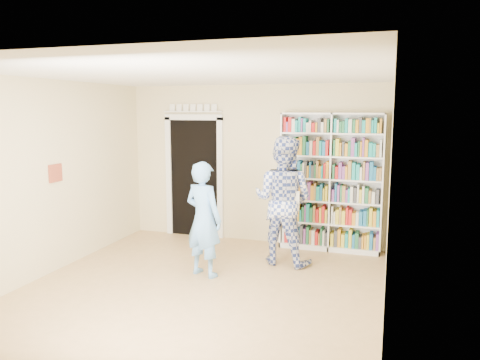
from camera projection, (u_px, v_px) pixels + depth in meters
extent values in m
plane|color=#A78351|center=(198.00, 292.00, 5.91)|extent=(5.00, 5.00, 0.00)
plane|color=white|center=(194.00, 74.00, 5.51)|extent=(5.00, 5.00, 0.00)
plane|color=beige|center=(253.00, 164.00, 8.06)|extent=(4.50, 0.00, 4.50)
plane|color=beige|center=(45.00, 179.00, 6.40)|extent=(0.00, 5.00, 5.00)
plane|color=beige|center=(389.00, 197.00, 5.03)|extent=(0.00, 5.00, 5.00)
cube|color=white|center=(331.00, 183.00, 7.54)|extent=(1.63, 0.30, 2.24)
cube|color=white|center=(331.00, 183.00, 7.54)|extent=(0.03, 0.30, 2.24)
cube|color=black|center=(195.00, 179.00, 8.43)|extent=(0.90, 0.03, 2.10)
cube|color=silver|center=(169.00, 177.00, 8.57)|extent=(0.10, 0.06, 2.20)
cube|color=silver|center=(220.00, 180.00, 8.26)|extent=(0.10, 0.06, 2.20)
cube|color=silver|center=(193.00, 117.00, 8.25)|extent=(1.10, 0.06, 0.10)
cube|color=silver|center=(193.00, 111.00, 8.23)|extent=(1.10, 0.08, 0.02)
cube|color=maroon|center=(55.00, 173.00, 6.57)|extent=(0.03, 0.25, 0.25)
imported|color=#66A1E2|center=(204.00, 219.00, 6.40)|extent=(0.67, 0.54, 1.59)
imported|color=#2D3F8B|center=(283.00, 200.00, 6.91)|extent=(1.04, 0.87, 1.91)
cube|color=white|center=(292.00, 201.00, 6.69)|extent=(0.19, 0.10, 0.29)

